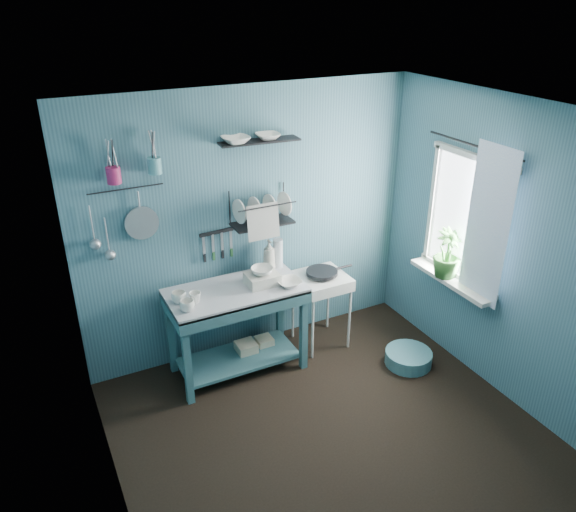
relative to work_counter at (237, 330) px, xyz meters
name	(u,v)px	position (x,y,z in m)	size (l,w,h in m)	color
floor	(331,434)	(0.33, -1.12, -0.42)	(3.20, 3.20, 0.00)	black
ceiling	(344,118)	(0.33, -1.12, 2.08)	(3.20, 3.20, 0.00)	silver
wall_back	(251,225)	(0.33, 0.38, 0.83)	(3.20, 3.20, 0.00)	#335A69
wall_front	(498,436)	(0.33, -2.62, 0.83)	(3.20, 3.20, 0.00)	#335A69
wall_left	(101,360)	(-1.27, -1.12, 0.83)	(3.00, 3.00, 0.00)	#335A69
wall_right	(505,254)	(1.93, -1.12, 0.83)	(3.00, 3.00, 0.00)	#335A69
work_counter	(237,330)	(0.00, 0.00, 0.00)	(1.19, 0.60, 0.84)	#2D575E
mug_left	(187,306)	(-0.48, -0.16, 0.47)	(0.12, 0.12, 0.10)	silver
mug_mid	(195,297)	(-0.38, -0.06, 0.47)	(0.10, 0.10, 0.09)	silver
mug_right	(179,297)	(-0.50, 0.00, 0.47)	(0.12, 0.12, 0.10)	silver
wash_tub	(262,279)	(0.25, -0.02, 0.47)	(0.28, 0.22, 0.10)	#B8B5A8
tub_bowl	(262,271)	(0.25, -0.02, 0.55)	(0.20, 0.20, 0.06)	silver
soap_bottle	(269,255)	(0.42, 0.20, 0.57)	(0.12, 0.12, 0.30)	#B8B5A8
water_bottle	(278,253)	(0.52, 0.22, 0.56)	(0.09, 0.09, 0.28)	silver
counter_bowl	(289,283)	(0.45, -0.15, 0.45)	(0.22, 0.22, 0.05)	silver
hotplate_stand	(321,310)	(0.89, 0.04, -0.05)	(0.47, 0.47, 0.74)	silver
frying_pan	(322,272)	(0.89, 0.04, 0.36)	(0.30, 0.30, 0.04)	black
knife_strip	(216,232)	(-0.02, 0.35, 0.83)	(0.32, 0.02, 0.03)	black
dish_rack	(262,207)	(0.38, 0.25, 1.03)	(0.55, 0.24, 0.32)	black
upper_shelf	(259,141)	(0.38, 0.28, 1.62)	(0.70, 0.18, 0.01)	black
shelf_bowl_left	(236,147)	(0.17, 0.28, 1.59)	(0.23, 0.23, 0.06)	silver
shelf_bowl_right	(268,140)	(0.46, 0.28, 1.62)	(0.21, 0.21, 0.05)	silver
utensil_cup_magenta	(114,175)	(-0.84, 0.30, 1.48)	(0.11, 0.11, 0.13)	#A71E55
utensil_cup_teal	(154,166)	(-0.52, 0.30, 1.52)	(0.11, 0.11, 0.13)	teal
colander	(142,223)	(-0.66, 0.33, 1.05)	(0.28, 0.28, 0.03)	#A8A9B0
ladle_outer	(92,224)	(-1.05, 0.34, 1.11)	(0.01, 0.01, 0.30)	#A8A9B0
ladle_inner	(107,235)	(-0.95, 0.34, 0.99)	(0.01, 0.01, 0.30)	#A8A9B0
hook_rail	(126,189)	(-0.75, 0.35, 1.35)	(0.01, 0.01, 0.60)	black
window_glass	(467,218)	(1.91, -0.67, 0.98)	(1.10, 1.10, 0.00)	white
windowsill	(450,281)	(1.83, -0.67, 0.39)	(0.16, 0.95, 0.04)	silver
curtain	(487,226)	(1.85, -0.97, 1.03)	(1.35, 1.35, 0.00)	white
curtain_rod	(473,145)	(1.87, -0.67, 1.63)	(0.02, 0.02, 1.05)	black
potted_plant	(447,253)	(1.81, -0.61, 0.63)	(0.25, 0.25, 0.45)	#2D6126
storage_tin_large	(246,353)	(0.10, 0.05, -0.31)	(0.18, 0.18, 0.22)	tan
storage_tin_small	(264,347)	(0.30, 0.08, -0.32)	(0.15, 0.15, 0.20)	tan
floor_basin	(408,358)	(1.45, -0.65, -0.36)	(0.44, 0.44, 0.13)	#417580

